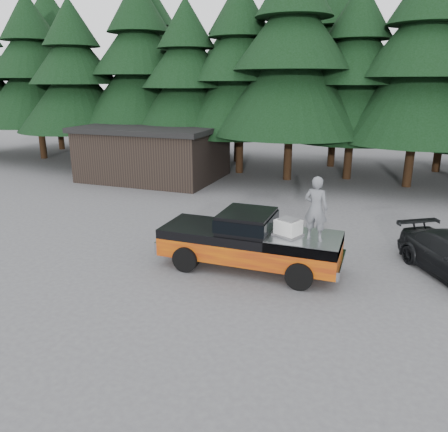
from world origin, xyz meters
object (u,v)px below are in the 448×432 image
(air_compressor, at_px, (288,228))
(man_on_bed, at_px, (316,208))
(pickup_truck, at_px, (249,249))
(utility_building, at_px, (154,152))

(air_compressor, height_order, man_on_bed, man_on_bed)
(pickup_truck, distance_m, air_compressor, 1.57)
(pickup_truck, bearing_deg, air_compressor, -5.51)
(utility_building, bearing_deg, air_compressor, -46.04)
(air_compressor, relative_size, utility_building, 0.08)
(man_on_bed, height_order, utility_building, utility_building)
(pickup_truck, bearing_deg, utility_building, 130.78)
(pickup_truck, distance_m, man_on_bed, 2.67)
(pickup_truck, bearing_deg, man_on_bed, -5.34)
(man_on_bed, bearing_deg, pickup_truck, 2.14)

